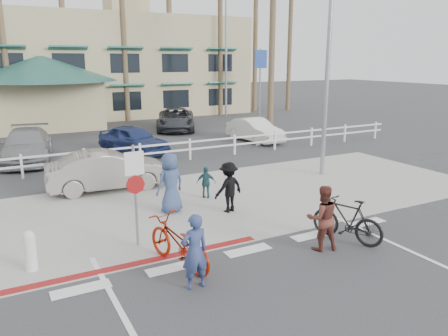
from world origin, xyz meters
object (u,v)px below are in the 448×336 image
car_white_sedan (108,170)px  bike_red (178,243)px  bike_black (347,220)px  sign_post (135,191)px

car_white_sedan → bike_red: bearing=-176.8°
bike_red → bike_black: 4.44m
bike_red → sign_post: bearing=-86.8°
bike_red → bike_black: bearing=156.0°
bike_red → bike_black: (4.38, -0.74, 0.02)m
bike_red → car_white_sedan: bearing=-105.0°
sign_post → bike_red: (0.48, -1.53, -0.88)m
car_white_sedan → bike_black: bearing=-146.5°
bike_black → car_white_sedan: bearing=-82.1°
bike_black → bike_red: bearing=-31.3°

